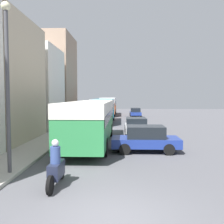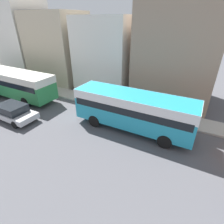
{
  "view_description": "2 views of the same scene",
  "coord_description": "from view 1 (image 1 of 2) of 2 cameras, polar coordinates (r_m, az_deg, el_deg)",
  "views": [
    {
      "loc": [
        0.22,
        -6.29,
        3.24
      ],
      "look_at": [
        -0.9,
        22.99,
        1.44
      ],
      "focal_mm": 40.0,
      "sensor_mm": 36.0,
      "label": 1
    },
    {
      "loc": [
        9.09,
        28.9,
        7.81
      ],
      "look_at": [
        -0.2,
        23.91,
        2.15
      ],
      "focal_mm": 28.0,
      "sensor_mm": 36.0,
      "label": 2
    }
  ],
  "objects": [
    {
      "name": "motorcycle_behind_lead",
      "position": [
        9.4,
        -12.69,
        -12.33
      ],
      "size": [
        0.38,
        2.24,
        1.73
      ],
      "color": "#1E2338",
      "rests_on": "ground_plane"
    },
    {
      "name": "building_far_terrace",
      "position": [
        26.57,
        -18.14,
        5.13
      ],
      "size": [
        5.55,
        6.26,
        8.14
      ],
      "color": "silver",
      "rests_on": "ground_plane"
    },
    {
      "name": "car_distant",
      "position": [
        40.8,
        5.36,
        -0.0
      ],
      "size": [
        1.78,
        4.6,
        1.42
      ],
      "rotation": [
        0.0,
        0.0,
        3.14
      ],
      "color": "navy",
      "rests_on": "ground_plane"
    },
    {
      "name": "bus_third_in_line",
      "position": [
        43.55,
        -0.79,
        1.87
      ],
      "size": [
        2.52,
        9.73,
        3.06
      ],
      "color": "#EA5B23",
      "rests_on": "ground_plane"
    },
    {
      "name": "bus_following",
      "position": [
        31.15,
        -1.94,
        1.09
      ],
      "size": [
        2.54,
        9.13,
        2.95
      ],
      "color": "teal",
      "rests_on": "ground_plane"
    },
    {
      "name": "bus_lead",
      "position": [
        16.91,
        -4.78,
        -1.01
      ],
      "size": [
        2.59,
        11.24,
        2.92
      ],
      "color": "#2D8447",
      "rests_on": "ground_plane"
    },
    {
      "name": "lamp_post",
      "position": [
        10.92,
        -22.82,
        8.01
      ],
      "size": [
        0.36,
        0.36,
        6.83
      ],
      "color": "#47474C",
      "rests_on": "sidewalk"
    },
    {
      "name": "ground_plane",
      "position": [
        7.08,
        0.16,
        -23.7
      ],
      "size": [
        120.0,
        120.0,
        0.0
      ],
      "primitive_type": "plane",
      "color": "#515156"
    },
    {
      "name": "car_crossing",
      "position": [
        14.88,
        7.64,
        -6.0
      ],
      "size": [
        3.95,
        1.93,
        1.53
      ],
      "rotation": [
        0.0,
        0.0,
        -1.57
      ],
      "color": "navy",
      "rests_on": "ground_plane"
    },
    {
      "name": "car_far_curb",
      "position": [
        21.62,
        5.55,
        -3.11
      ],
      "size": [
        1.96,
        4.3,
        1.43
      ],
      "color": "#B7B7BC",
      "rests_on": "ground_plane"
    },
    {
      "name": "building_end_row",
      "position": [
        33.99,
        -14.65,
        7.31
      ],
      "size": [
        6.7,
        7.25,
        11.11
      ],
      "color": "gray",
      "rests_on": "ground_plane"
    }
  ]
}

